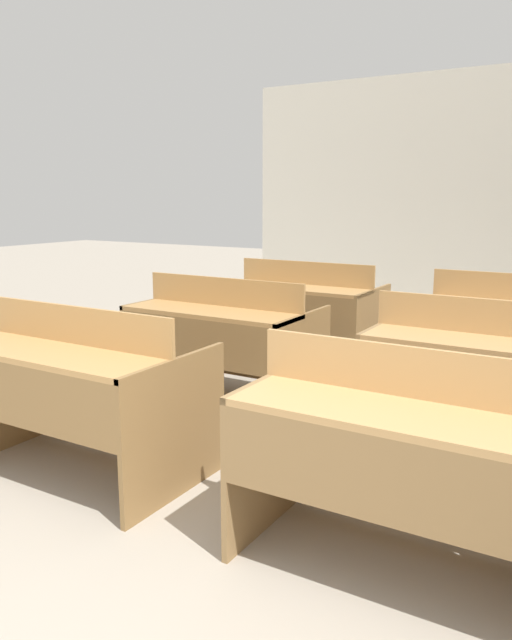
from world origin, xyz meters
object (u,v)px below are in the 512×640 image
bench_third_left (304,310)px  bench_front_right (407,456)px  bench_second_left (222,338)px  bench_second_right (484,375)px  bench_front_left (78,387)px

bench_third_left → bench_front_right: bearing=-56.1°
bench_front_right → bench_second_left: size_ratio=1.00×
bench_second_right → bench_front_right: bearing=-91.0°
bench_second_left → bench_third_left: 1.33m
bench_front_left → bench_front_right: size_ratio=1.00×
bench_front_left → bench_third_left: bearing=89.8°
bench_third_left → bench_front_left: bearing=-90.2°
bench_front_left → bench_second_left: size_ratio=1.00×
bench_second_left → bench_third_left: bearing=89.9°
bench_front_right → bench_third_left: 3.24m
bench_second_left → bench_second_right: same height
bench_front_right → bench_second_right: size_ratio=1.00×
bench_front_left → bench_third_left: same height
bench_front_left → bench_third_left: 2.72m
bench_second_left → bench_second_right: bearing=-0.4°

